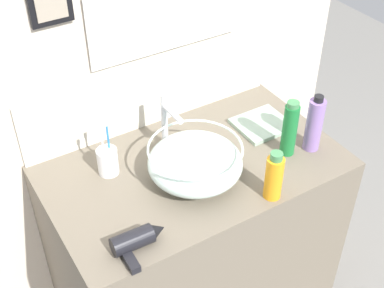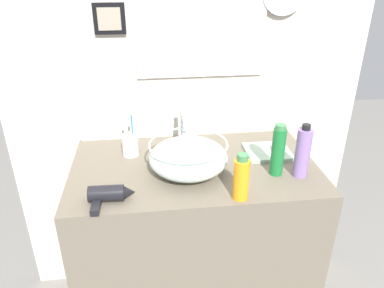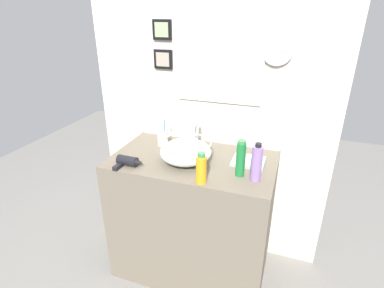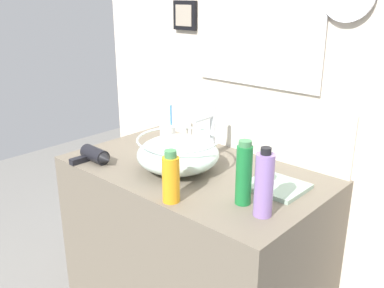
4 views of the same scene
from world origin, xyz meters
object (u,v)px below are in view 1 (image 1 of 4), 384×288
(faucet, at_px, (167,119))
(toothbrush_cup, at_px, (108,161))
(spray_bottle, at_px, (290,129))
(shampoo_bottle, at_px, (314,124))
(lotion_bottle, at_px, (274,177))
(glass_bowl_sink, at_px, (195,162))
(hair_drier, at_px, (137,240))
(hand_towel, at_px, (262,124))

(faucet, relative_size, toothbrush_cup, 1.06)
(spray_bottle, xyz_separation_m, shampoo_bottle, (0.09, -0.02, -0.00))
(lotion_bottle, bearing_deg, shampoo_bottle, 24.39)
(glass_bowl_sink, relative_size, toothbrush_cup, 1.54)
(glass_bowl_sink, height_order, toothbrush_cup, toothbrush_cup)
(shampoo_bottle, distance_m, lotion_bottle, 0.31)
(hair_drier, bearing_deg, toothbrush_cup, 79.16)
(glass_bowl_sink, xyz_separation_m, hand_towel, (0.38, 0.12, -0.06))
(lotion_bottle, distance_m, hand_towel, 0.39)
(hair_drier, distance_m, hand_towel, 0.74)
(spray_bottle, bearing_deg, shampoo_bottle, -14.17)
(glass_bowl_sink, bearing_deg, spray_bottle, -9.22)
(toothbrush_cup, relative_size, lotion_bottle, 1.15)
(hair_drier, bearing_deg, shampoo_bottle, 6.79)
(glass_bowl_sink, relative_size, shampoo_bottle, 1.43)
(faucet, distance_m, toothbrush_cup, 0.25)
(glass_bowl_sink, distance_m, toothbrush_cup, 0.30)
(hair_drier, bearing_deg, lotion_bottle, -4.35)
(hair_drier, relative_size, lotion_bottle, 0.94)
(toothbrush_cup, distance_m, shampoo_bottle, 0.74)
(toothbrush_cup, height_order, spray_bottle, spray_bottle)
(spray_bottle, bearing_deg, lotion_bottle, -141.12)
(glass_bowl_sink, distance_m, shampoo_bottle, 0.46)
(faucet, xyz_separation_m, hand_towel, (0.38, -0.07, -0.12))
(spray_bottle, bearing_deg, hand_towel, 83.29)
(shampoo_bottle, xyz_separation_m, lotion_bottle, (-0.28, -0.13, -0.02))
(faucet, height_order, hair_drier, faucet)
(hair_drier, height_order, lotion_bottle, lotion_bottle)
(faucet, height_order, hand_towel, faucet)
(glass_bowl_sink, bearing_deg, lotion_bottle, -50.79)
(faucet, relative_size, hand_towel, 1.11)
(glass_bowl_sink, height_order, faucet, faucet)
(spray_bottle, bearing_deg, toothbrush_cup, 158.23)
(lotion_bottle, bearing_deg, glass_bowl_sink, 129.21)
(glass_bowl_sink, distance_m, faucet, 0.20)
(faucet, height_order, shampoo_bottle, shampoo_bottle)
(faucet, bearing_deg, lotion_bottle, -67.03)
(shampoo_bottle, bearing_deg, faucet, 148.65)
(toothbrush_cup, xyz_separation_m, lotion_bottle, (0.41, -0.39, 0.03))
(faucet, relative_size, spray_bottle, 1.01)
(hair_drier, height_order, spray_bottle, spray_bottle)
(faucet, distance_m, hand_towel, 0.40)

